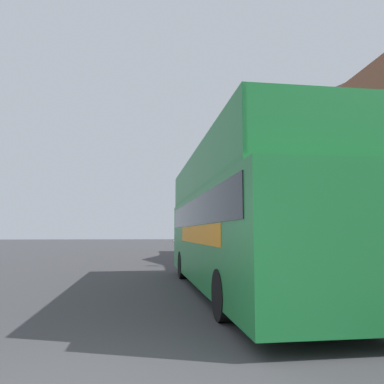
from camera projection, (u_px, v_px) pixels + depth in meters
ground_plane at (140, 258)px, 24.30m from camera, size 144.00×144.00×0.00m
sidewalk at (253, 260)px, 22.04m from camera, size 3.62×108.00×0.14m
brick_terrace_rear at (332, 173)px, 22.47m from camera, size 6.00×21.05×10.43m
tour_bus at (235, 229)px, 10.57m from camera, size 2.80×11.14×3.85m
parked_car_ahead_of_bus at (210, 251)px, 19.33m from camera, size 2.02×4.56×1.45m
pedestrian_third at (322, 251)px, 11.00m from camera, size 0.42×0.23×1.62m
lamp_post_nearest at (343, 167)px, 8.93m from camera, size 0.35×0.35×4.43m
lamp_post_second at (248, 191)px, 18.01m from camera, size 0.35×0.35×5.14m
lamp_post_third at (217, 210)px, 27.02m from camera, size 0.35×0.35×4.51m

